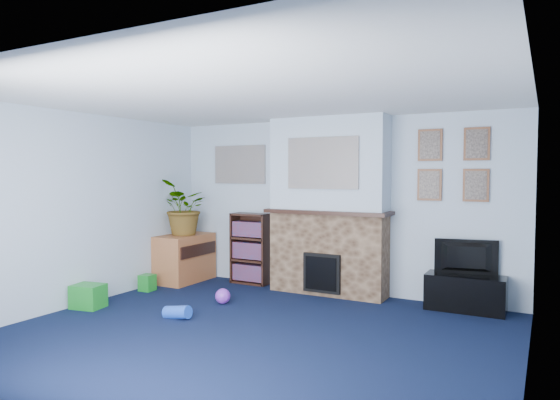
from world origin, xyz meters
The scene contains 26 objects.
floor centered at (0.00, 0.00, 0.00)m, with size 5.00×4.50×0.01m, color black.
ceiling centered at (0.00, 0.00, 2.40)m, with size 5.00×4.50×0.01m, color white.
wall_back centered at (0.00, 2.25, 1.20)m, with size 5.00×0.04×2.40m, color silver.
wall_front centered at (0.00, -2.25, 1.20)m, with size 5.00×0.04×2.40m, color silver.
wall_left centered at (-2.50, 0.00, 1.20)m, with size 0.04×4.50×2.40m, color silver.
wall_right centered at (2.50, 0.00, 1.20)m, with size 0.04×4.50×2.40m, color silver.
chimney_breast centered at (0.00, 2.05, 1.18)m, with size 1.72×0.50×2.40m.
collage_main centered at (0.00, 1.84, 1.78)m, with size 1.00×0.03×0.68m, color gray.
collage_left centered at (-1.55, 2.23, 1.78)m, with size 0.90×0.03×0.58m, color gray.
portrait_tl centered at (1.30, 2.23, 2.00)m, with size 0.30×0.03×0.40m, color brown.
portrait_tr centered at (1.85, 2.23, 2.00)m, with size 0.30×0.03×0.40m, color brown.
portrait_bl centered at (1.30, 2.23, 1.50)m, with size 0.30×0.03×0.40m, color brown.
portrait_br centered at (1.85, 2.23, 1.50)m, with size 0.30×0.03×0.40m, color brown.
tv_stand centered at (1.78, 2.03, 0.23)m, with size 0.91×0.38×0.43m, color black.
television centered at (1.78, 2.05, 0.64)m, with size 0.73×0.10×0.42m, color black.
bookshelf centered at (-1.27, 2.11, 0.50)m, with size 0.58×0.28×1.05m.
sideboard centered at (-2.24, 1.75, 0.35)m, with size 0.51×0.92×0.71m, color #AD6337.
potted_plant centered at (-2.19, 1.70, 1.13)m, with size 0.76×0.66×0.85m, color #26661E.
mantel_clock centered at (0.00, 2.00, 1.22)m, with size 0.09×0.05×0.12m, color gold.
mantel_candle centered at (0.35, 2.00, 1.23)m, with size 0.05×0.05×0.15m, color #B2BFC6.
mantel_teddy centered at (-0.54, 2.00, 1.22)m, with size 0.13×0.13×0.13m, color gray.
mantel_can centered at (0.63, 2.00, 1.21)m, with size 0.06×0.06×0.11m, color #198C26.
green_crate centered at (-2.30, -0.02, 0.14)m, with size 0.36×0.29×0.29m, color #198C26.
toy_ball centered at (-0.96, 0.92, 0.09)m, with size 0.19×0.19×0.19m, color purple.
toy_block centered at (-2.30, 1.00, 0.11)m, with size 0.19×0.19×0.23m, color #198C26.
toy_tube centered at (-1.05, 0.14, 0.07)m, with size 0.15×0.15×0.32m, color blue.
Camera 1 is at (2.62, -4.21, 1.64)m, focal length 32.00 mm.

